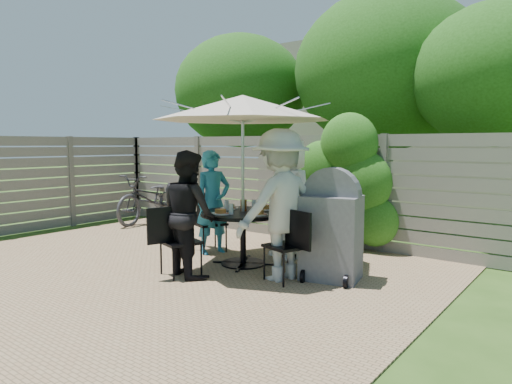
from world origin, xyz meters
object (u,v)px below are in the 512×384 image
Objects in this scene: chair_front at (180,256)px; plate_left at (229,207)px; glass_right at (260,208)px; bicycle at (151,198)px; glass_left at (227,205)px; person_left at (213,203)px; plate_front at (221,212)px; glass_back at (254,204)px; glass_front at (231,209)px; umbrella at (243,108)px; person_back at (290,198)px; bbq_grill at (331,229)px; patio_table at (243,228)px; chair_right at (287,260)px; plate_back at (264,208)px; chair_left at (209,235)px; person_right at (280,205)px; coffee_cup at (260,207)px; plate_right at (258,213)px; syrup_jug at (244,205)px; chair_back at (296,237)px; person_front at (189,213)px.

chair_front is 1.15m from plate_left.
bicycle is at bearing 159.93° from glass_right.
person_left is at bearing 152.30° from glass_left.
plate_left is (-0.06, 1.03, 0.51)m from chair_front.
plate_front is 0.13× the size of bicycle.
glass_back is (0.08, 0.62, 0.05)m from plate_front.
glass_front is at bearing -105.52° from person_left.
person_back is (0.25, 0.79, -1.28)m from umbrella.
glass_front is at bearing -174.83° from bbq_grill.
patio_table is 1.65m from umbrella.
patio_table is 4.11m from bicycle.
glass_left is at bearing -175.28° from patio_table.
chair_right is 1.06m from glass_front.
chair_left is at bearing -176.89° from plate_back.
chair_front is 0.49× the size of person_right.
bbq_grill is (2.10, -0.12, -0.16)m from person_left.
bbq_grill is (1.33, -0.15, -0.19)m from glass_back.
bicycle is at bearing 84.46° from person_left.
person_left reaches higher than glass_right.
glass_front is 1.00× the size of glass_right.
coffee_cup reaches higher than patio_table.
person_right is 1.10m from glass_left.
person_left is 0.80× the size of bicycle.
coffee_cup is 1.16m from bbq_grill.
plate_back is at bearing 72.72° from umbrella.
bicycle is (-3.82, 1.52, -0.00)m from patio_table.
umbrella reaches higher than chair_right.
patio_table is 1.32m from bbq_grill.
coffee_cup is at bearing 15.36° from chair_left.
glass_left reaches higher than plate_right.
chair_right is at bearing -17.28° from patio_table.
person_right is at bearing -11.78° from glass_left.
coffee_cup is at bearing 164.91° from bbq_grill.
plate_right is at bearing -63.54° from glass_right.
chair_left is at bearing -0.32° from chair_right.
plate_right is at bearing -24.07° from syrup_jug.
bbq_grill is (1.02, -0.80, 0.35)m from chair_back.
coffee_cup is at bearing -14.56° from chair_right.
bicycle is at bearing 156.45° from glass_left.
person_back is at bearing -21.03° from bicycle.
person_left is 0.77m from glass_back.
chair_left reaches higher than glass_back.
umbrella reaches higher than chair_left.
syrup_jug is (-0.07, 0.34, 0.01)m from glass_front.
chair_left is 1.15m from plate_front.
glass_right is 0.20m from coffee_cup.
plate_right is (0.63, 0.81, 0.51)m from chair_front.
syrup_jug is at bearing -93.22° from person_right.
syrup_jug is (-0.04, 0.07, -1.34)m from umbrella.
person_front is at bearing -107.28° from plate_back.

